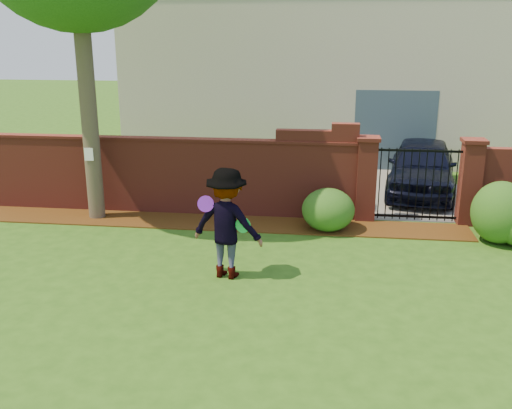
# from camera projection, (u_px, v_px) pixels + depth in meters

# --- Properties ---
(ground) EXTENTS (80.00, 80.00, 0.01)m
(ground) POSITION_uv_depth(u_px,v_px,m) (228.00, 290.00, 9.47)
(ground) COLOR #2E5916
(ground) RESTS_ON ground
(mulch_bed) EXTENTS (11.10, 1.08, 0.03)m
(mulch_bed) POSITION_uv_depth(u_px,v_px,m) (212.00, 222.00, 12.75)
(mulch_bed) COLOR #3E220B
(mulch_bed) RESTS_ON ground
(brick_wall) EXTENTS (8.70, 0.31, 2.16)m
(brick_wall) POSITION_uv_depth(u_px,v_px,m) (171.00, 174.00, 13.24)
(brick_wall) COLOR maroon
(brick_wall) RESTS_ON ground
(pillar_left) EXTENTS (0.50, 0.50, 1.88)m
(pillar_left) POSITION_uv_depth(u_px,v_px,m) (366.00, 178.00, 12.70)
(pillar_left) COLOR maroon
(pillar_left) RESTS_ON ground
(pillar_right) EXTENTS (0.50, 0.50, 1.88)m
(pillar_right) POSITION_uv_depth(u_px,v_px,m) (470.00, 181.00, 12.44)
(pillar_right) COLOR maroon
(pillar_right) RESTS_ON ground
(iron_gate) EXTENTS (1.78, 0.03, 1.60)m
(iron_gate) POSITION_uv_depth(u_px,v_px,m) (417.00, 184.00, 12.60)
(iron_gate) COLOR black
(iron_gate) RESTS_ON ground
(driveway) EXTENTS (3.20, 8.00, 0.01)m
(driveway) POSITION_uv_depth(u_px,v_px,m) (395.00, 178.00, 16.65)
(driveway) COLOR slate
(driveway) RESTS_ON ground
(house) EXTENTS (12.40, 6.40, 6.30)m
(house) POSITION_uv_depth(u_px,v_px,m) (316.00, 58.00, 19.83)
(house) COLOR beige
(house) RESTS_ON ground
(car) EXTENTS (2.30, 4.32, 1.40)m
(car) POSITION_uv_depth(u_px,v_px,m) (422.00, 169.00, 14.72)
(car) COLOR black
(car) RESTS_ON ground
(paper_notice) EXTENTS (0.20, 0.01, 0.28)m
(paper_notice) POSITION_uv_depth(u_px,v_px,m) (89.00, 154.00, 12.52)
(paper_notice) COLOR white
(paper_notice) RESTS_ON tree
(shrub_left) EXTENTS (1.11, 1.11, 0.91)m
(shrub_left) POSITION_uv_depth(u_px,v_px,m) (328.00, 210.00, 12.16)
(shrub_left) COLOR #1D5419
(shrub_left) RESTS_ON ground
(shrub_middle) EXTENTS (1.14, 1.14, 1.25)m
(shrub_middle) POSITION_uv_depth(u_px,v_px,m) (501.00, 212.00, 11.41)
(shrub_middle) COLOR #1D5419
(shrub_middle) RESTS_ON ground
(man) EXTENTS (1.36, 0.96, 1.91)m
(man) POSITION_uv_depth(u_px,v_px,m) (226.00, 224.00, 9.70)
(man) COLOR gray
(man) RESTS_ON ground
(frisbee_purple) EXTENTS (0.28, 0.10, 0.27)m
(frisbee_purple) POSITION_uv_depth(u_px,v_px,m) (206.00, 204.00, 9.56)
(frisbee_purple) COLOR purple
(frisbee_purple) RESTS_ON man
(frisbee_green) EXTENTS (0.27, 0.11, 0.26)m
(frisbee_green) POSITION_uv_depth(u_px,v_px,m) (243.00, 225.00, 9.57)
(frisbee_green) COLOR green
(frisbee_green) RESTS_ON man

